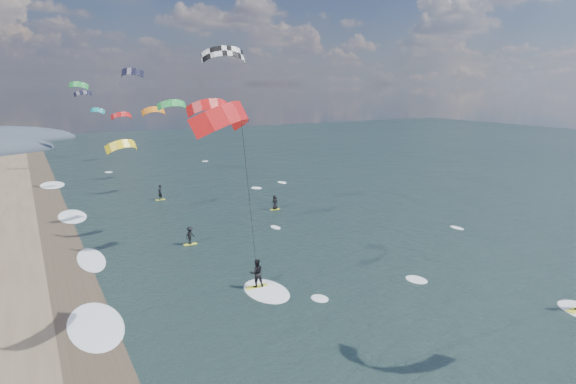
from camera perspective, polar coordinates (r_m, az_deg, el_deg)
wet_sand_strip at (r=25.08m, az=-21.47°, el=-19.51°), size 3.00×240.00×0.00m
kitesurfer_near_b at (r=24.89m, az=-4.75°, el=2.09°), size 7.20×9.38×12.92m
far_kitesurfers at (r=47.59m, az=-9.33°, el=-2.37°), size 12.53×17.86×1.75m
bg_kite_field at (r=66.01m, az=-18.04°, el=10.46°), size 11.32×70.88×9.22m
shoreline_surf at (r=29.34m, az=-20.41°, el=-14.49°), size 2.40×79.40×0.11m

